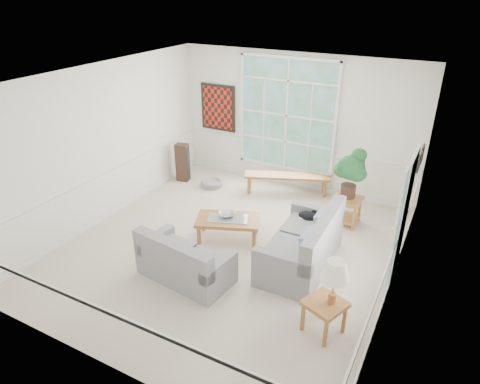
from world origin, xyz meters
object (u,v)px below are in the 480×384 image
object	(u,v)px
loveseat_right	(301,239)
end_table	(346,211)
loveseat_front	(186,256)
side_table	(324,317)
coffee_table	(228,229)

from	to	relation	value
loveseat_right	end_table	distance (m)	1.75
loveseat_front	end_table	size ratio (longest dim) A/B	2.77
loveseat_front	side_table	world-z (taller)	loveseat_front
coffee_table	side_table	bearing A→B (deg)	-53.94
side_table	loveseat_right	bearing A→B (deg)	122.63
coffee_table	side_table	world-z (taller)	side_table
end_table	loveseat_right	bearing A→B (deg)	-100.02
coffee_table	end_table	xyz separation A→B (m)	(1.75, 1.58, 0.06)
loveseat_right	end_table	bearing A→B (deg)	79.17
loveseat_right	side_table	size ratio (longest dim) A/B	3.66
loveseat_right	end_table	size ratio (longest dim) A/B	3.37
loveseat_front	end_table	bearing A→B (deg)	65.67
coffee_table	side_table	xyz separation A→B (m)	(2.28, -1.43, 0.04)
coffee_table	side_table	size ratio (longest dim) A/B	2.30
loveseat_right	coffee_table	size ratio (longest dim) A/B	1.59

